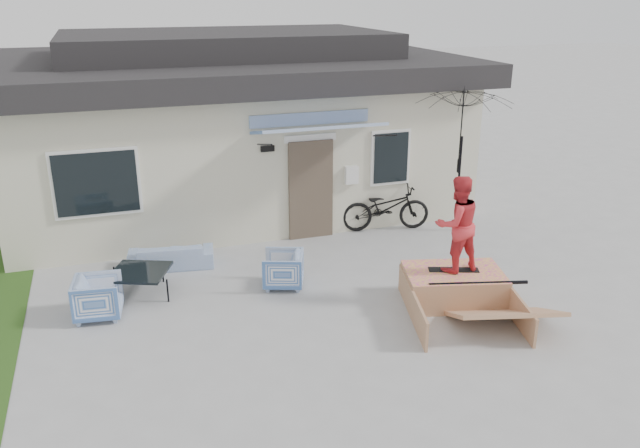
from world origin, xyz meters
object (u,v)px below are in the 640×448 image
object	(u,v)px
loveseat	(171,251)
armchair_right	(283,268)
bicycle	(386,203)
skate_ramp	(453,286)
armchair_left	(98,296)
coffee_table	(141,283)
skater	(457,222)
patio_umbrella	(461,153)
skateboard	(454,269)

from	to	relation	value
loveseat	armchair_right	size ratio (longest dim) A/B	2.25
bicycle	skate_ramp	xyz separation A→B (m)	(-0.34, -3.55, -0.35)
armchair_left	coffee_table	xyz separation A→B (m)	(0.69, 0.59, -0.14)
loveseat	skater	distance (m)	5.39
bicycle	skater	distance (m)	3.60
armchair_right	patio_umbrella	bearing A→B (deg)	129.13
patio_umbrella	skater	xyz separation A→B (m)	(-1.77, -2.95, -0.34)
armchair_right	skate_ramp	bearing A→B (deg)	79.81
loveseat	skate_ramp	distance (m)	5.30
skateboard	skater	bearing A→B (deg)	-69.37
armchair_left	bicycle	world-z (taller)	bicycle
armchair_left	armchair_right	distance (m)	3.13
patio_umbrella	skate_ramp	xyz separation A→B (m)	(-1.78, -3.00, -1.48)
loveseat	armchair_right	xyz separation A→B (m)	(1.79, -1.51, 0.04)
loveseat	armchair_right	world-z (taller)	armchair_right
armchair_left	skater	size ratio (longest dim) A/B	0.46
loveseat	skater	bearing A→B (deg)	154.18
armchair_right	skateboard	world-z (taller)	armchair_right
bicycle	coffee_table	bearing A→B (deg)	116.71
coffee_table	patio_umbrella	bearing A→B (deg)	8.90
loveseat	skater	world-z (taller)	skater
loveseat	skateboard	world-z (taller)	loveseat
skate_ramp	patio_umbrella	bearing A→B (deg)	74.27
patio_umbrella	skater	distance (m)	3.45
armchair_right	patio_umbrella	distance (m)	4.81
loveseat	skateboard	size ratio (longest dim) A/B	1.90
patio_umbrella	skater	size ratio (longest dim) A/B	1.35
coffee_table	skateboard	xyz separation A→B (m)	(5.01, -1.89, 0.34)
armchair_left	coffee_table	world-z (taller)	armchair_left
skateboard	patio_umbrella	bearing A→B (deg)	79.72
armchair_right	skateboard	size ratio (longest dim) A/B	0.84
armchair_right	bicycle	distance (m)	3.57
loveseat	coffee_table	distance (m)	1.25
skateboard	skater	world-z (taller)	skater
armchair_right	skater	size ratio (longest dim) A/B	0.43
bicycle	skater	size ratio (longest dim) A/B	1.19
armchair_right	patio_umbrella	world-z (taller)	patio_umbrella
coffee_table	bicycle	distance (m)	5.59
skateboard	skater	size ratio (longest dim) A/B	0.51
armchair_left	bicycle	xyz separation A→B (m)	(6.03, 2.19, 0.25)
patio_umbrella	skate_ramp	bearing A→B (deg)	-120.67
loveseat	skate_ramp	bearing A→B (deg)	153.62
bicycle	skateboard	xyz separation A→B (m)	(-0.33, -3.49, -0.05)
loveseat	patio_umbrella	distance (m)	6.31
coffee_table	skateboard	world-z (taller)	skateboard
loveseat	armchair_left	size ratio (longest dim) A/B	2.14
skate_ramp	skateboard	distance (m)	0.30
coffee_table	skate_ramp	size ratio (longest dim) A/B	0.43
armchair_left	bicycle	size ratio (longest dim) A/B	0.38
loveseat	skate_ramp	world-z (taller)	loveseat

